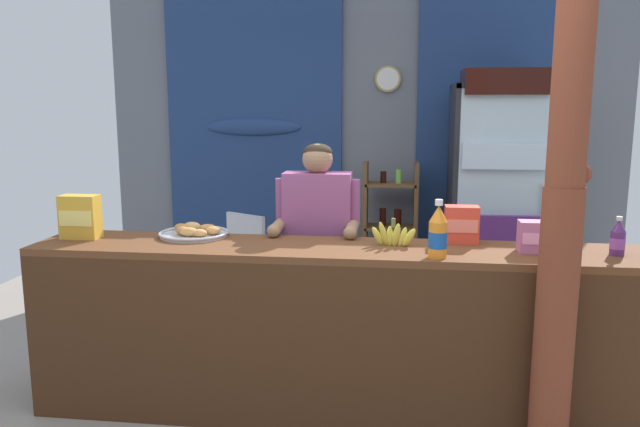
{
  "coord_description": "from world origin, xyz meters",
  "views": [
    {
      "loc": [
        0.33,
        -2.89,
        1.76
      ],
      "look_at": [
        -0.13,
        0.73,
        1.12
      ],
      "focal_mm": 34.45,
      "sensor_mm": 36.0,
      "label": 1
    }
  ],
  "objects_px": {
    "soda_bottle_orange_soda": "(438,233)",
    "banana_bunch": "(394,235)",
    "timber_post": "(564,199)",
    "pastry_tray": "(194,233)",
    "snack_box_choco_powder": "(80,217)",
    "shopkeeper": "(317,232)",
    "snack_box_crackers": "(461,224)",
    "plastic_lawn_chair": "(235,259)",
    "snack_box_wafer": "(538,237)",
    "drink_fridge": "(496,186)",
    "bottle_shelf_rack": "(390,232)",
    "soda_bottle_grape_soda": "(618,239)",
    "stall_counter": "(333,319)"
  },
  "relations": [
    {
      "from": "soda_bottle_orange_soda",
      "to": "banana_bunch",
      "type": "bearing_deg",
      "value": 132.47
    },
    {
      "from": "timber_post",
      "to": "pastry_tray",
      "type": "height_order",
      "value": "timber_post"
    },
    {
      "from": "pastry_tray",
      "to": "soda_bottle_orange_soda",
      "type": "bearing_deg",
      "value": -13.78
    },
    {
      "from": "snack_box_choco_powder",
      "to": "shopkeeper",
      "type": "bearing_deg",
      "value": 17.74
    },
    {
      "from": "snack_box_crackers",
      "to": "banana_bunch",
      "type": "xyz_separation_m",
      "value": [
        -0.38,
        -0.13,
        -0.05
      ]
    },
    {
      "from": "banana_bunch",
      "to": "plastic_lawn_chair",
      "type": "bearing_deg",
      "value": 131.54
    },
    {
      "from": "plastic_lawn_chair",
      "to": "snack_box_wafer",
      "type": "relative_size",
      "value": 4.2
    },
    {
      "from": "drink_fridge",
      "to": "shopkeeper",
      "type": "height_order",
      "value": "drink_fridge"
    },
    {
      "from": "snack_box_wafer",
      "to": "banana_bunch",
      "type": "relative_size",
      "value": 0.77
    },
    {
      "from": "snack_box_choco_powder",
      "to": "pastry_tray",
      "type": "relative_size",
      "value": 0.62
    },
    {
      "from": "timber_post",
      "to": "snack_box_crackers",
      "type": "xyz_separation_m",
      "value": [
        -0.4,
        0.59,
        -0.24
      ]
    },
    {
      "from": "timber_post",
      "to": "soda_bottle_orange_soda",
      "type": "distance_m",
      "value": 0.63
    },
    {
      "from": "timber_post",
      "to": "banana_bunch",
      "type": "distance_m",
      "value": 0.95
    },
    {
      "from": "banana_bunch",
      "to": "bottle_shelf_rack",
      "type": "bearing_deg",
      "value": 91.18
    },
    {
      "from": "shopkeeper",
      "to": "soda_bottle_orange_soda",
      "type": "height_order",
      "value": "shopkeeper"
    },
    {
      "from": "timber_post",
      "to": "plastic_lawn_chair",
      "type": "height_order",
      "value": "timber_post"
    },
    {
      "from": "drink_fridge",
      "to": "shopkeeper",
      "type": "distance_m",
      "value": 1.88
    },
    {
      "from": "soda_bottle_orange_soda",
      "to": "snack_box_crackers",
      "type": "xyz_separation_m",
      "value": [
        0.16,
        0.38,
        -0.02
      ]
    },
    {
      "from": "timber_post",
      "to": "soda_bottle_grape_soda",
      "type": "relative_size",
      "value": 13.55
    },
    {
      "from": "soda_bottle_orange_soda",
      "to": "soda_bottle_grape_soda",
      "type": "distance_m",
      "value": 0.95
    },
    {
      "from": "drink_fridge",
      "to": "pastry_tray",
      "type": "bearing_deg",
      "value": -140.55
    },
    {
      "from": "plastic_lawn_chair",
      "to": "snack_box_choco_powder",
      "type": "bearing_deg",
      "value": -108.6
    },
    {
      "from": "shopkeeper",
      "to": "pastry_tray",
      "type": "distance_m",
      "value": 0.77
    },
    {
      "from": "stall_counter",
      "to": "plastic_lawn_chair",
      "type": "height_order",
      "value": "stall_counter"
    },
    {
      "from": "snack_box_crackers",
      "to": "banana_bunch",
      "type": "distance_m",
      "value": 0.41
    },
    {
      "from": "stall_counter",
      "to": "soda_bottle_grape_soda",
      "type": "height_order",
      "value": "soda_bottle_grape_soda"
    },
    {
      "from": "snack_box_crackers",
      "to": "pastry_tray",
      "type": "height_order",
      "value": "snack_box_crackers"
    },
    {
      "from": "shopkeeper",
      "to": "banana_bunch",
      "type": "relative_size",
      "value": 5.75
    },
    {
      "from": "drink_fridge",
      "to": "bottle_shelf_rack",
      "type": "distance_m",
      "value": 1.0
    },
    {
      "from": "plastic_lawn_chair",
      "to": "soda_bottle_grape_soda",
      "type": "xyz_separation_m",
      "value": [
        2.49,
        -1.57,
        0.59
      ]
    },
    {
      "from": "stall_counter",
      "to": "snack_box_wafer",
      "type": "xyz_separation_m",
      "value": [
        1.08,
        0.12,
        0.47
      ]
    },
    {
      "from": "snack_box_choco_powder",
      "to": "snack_box_crackers",
      "type": "distance_m",
      "value": 2.22
    },
    {
      "from": "stall_counter",
      "to": "timber_post",
      "type": "relative_size",
      "value": 1.23
    },
    {
      "from": "timber_post",
      "to": "snack_box_crackers",
      "type": "distance_m",
      "value": 0.75
    },
    {
      "from": "shopkeeper",
      "to": "pastry_tray",
      "type": "height_order",
      "value": "shopkeeper"
    },
    {
      "from": "soda_bottle_orange_soda",
      "to": "pastry_tray",
      "type": "height_order",
      "value": "soda_bottle_orange_soda"
    },
    {
      "from": "bottle_shelf_rack",
      "to": "banana_bunch",
      "type": "distance_m",
      "value": 2.01
    },
    {
      "from": "bottle_shelf_rack",
      "to": "snack_box_choco_powder",
      "type": "bearing_deg",
      "value": -131.74
    },
    {
      "from": "snack_box_choco_powder",
      "to": "snack_box_wafer",
      "type": "xyz_separation_m",
      "value": [
        2.6,
        -0.03,
        -0.04
      ]
    },
    {
      "from": "shopkeeper",
      "to": "banana_bunch",
      "type": "xyz_separation_m",
      "value": [
        0.48,
        -0.4,
        0.08
      ]
    },
    {
      "from": "plastic_lawn_chair",
      "to": "soda_bottle_orange_soda",
      "type": "relative_size",
      "value": 2.83
    },
    {
      "from": "timber_post",
      "to": "soda_bottle_grape_soda",
      "type": "height_order",
      "value": "timber_post"
    },
    {
      "from": "timber_post",
      "to": "soda_bottle_grape_soda",
      "type": "bearing_deg",
      "value": 44.56
    },
    {
      "from": "snack_box_choco_powder",
      "to": "banana_bunch",
      "type": "height_order",
      "value": "snack_box_choco_powder"
    },
    {
      "from": "banana_bunch",
      "to": "timber_post",
      "type": "bearing_deg",
      "value": -30.19
    },
    {
      "from": "drink_fridge",
      "to": "soda_bottle_grape_soda",
      "type": "distance_m",
      "value": 1.86
    },
    {
      "from": "bottle_shelf_rack",
      "to": "snack_box_crackers",
      "type": "xyz_separation_m",
      "value": [
        0.42,
        -1.84,
        0.43
      ]
    },
    {
      "from": "timber_post",
      "to": "snack_box_wafer",
      "type": "distance_m",
      "value": 0.47
    },
    {
      "from": "soda_bottle_orange_soda",
      "to": "timber_post",
      "type": "bearing_deg",
      "value": -20.43
    },
    {
      "from": "snack_box_choco_powder",
      "to": "banana_bunch",
      "type": "xyz_separation_m",
      "value": [
        1.83,
        0.04,
        -0.07
      ]
    }
  ]
}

